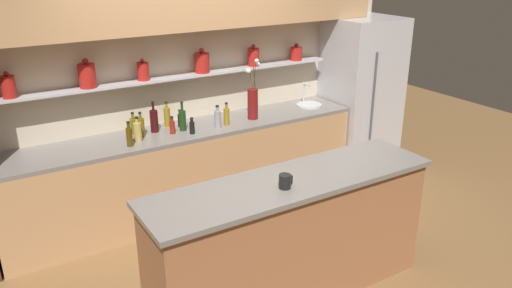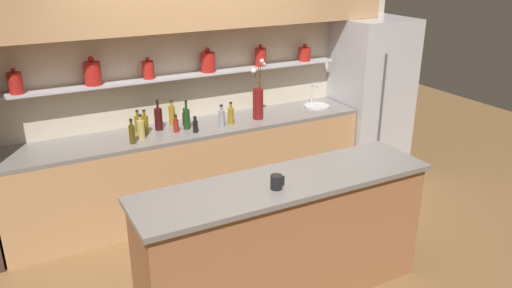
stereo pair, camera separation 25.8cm
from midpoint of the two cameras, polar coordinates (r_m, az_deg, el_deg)
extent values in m
plane|color=brown|center=(4.54, -1.23, -13.65)|extent=(12.00, 12.00, 0.00)
cube|color=beige|center=(5.33, -10.11, 6.83)|extent=(5.20, 0.10, 2.60)
cube|color=#B7B7BC|center=(5.15, -10.59, 7.52)|extent=(3.62, 0.18, 0.02)
cylinder|color=#AD1E19|center=(4.81, -27.85, 5.77)|extent=(0.12, 0.12, 0.19)
sphere|color=#AD1E19|center=(4.78, -28.08, 7.11)|extent=(0.04, 0.04, 0.04)
cylinder|color=#AD1E19|center=(4.88, -20.20, 7.30)|extent=(0.15, 0.15, 0.22)
sphere|color=#AD1E19|center=(4.85, -20.41, 8.86)|extent=(0.05, 0.05, 0.05)
cylinder|color=#AD1E19|center=(5.01, -14.24, 8.03)|extent=(0.11, 0.11, 0.18)
sphere|color=#AD1E19|center=(4.99, -14.35, 9.23)|extent=(0.04, 0.04, 0.04)
cylinder|color=#AD1E19|center=(5.22, -7.62, 9.16)|extent=(0.15, 0.15, 0.20)
sphere|color=#AD1E19|center=(5.20, -7.69, 10.53)|extent=(0.05, 0.05, 0.05)
cylinder|color=#AD1E19|center=(5.50, -1.66, 9.90)|extent=(0.12, 0.12, 0.19)
sphere|color=#AD1E19|center=(5.47, -1.67, 11.12)|extent=(0.04, 0.04, 0.04)
cylinder|color=#AD1E19|center=(5.80, 3.33, 10.25)|extent=(0.13, 0.13, 0.15)
sphere|color=#AD1E19|center=(5.78, 3.35, 11.20)|extent=(0.05, 0.05, 0.05)
cube|color=tan|center=(4.99, -9.73, 15.12)|extent=(4.42, 0.34, 0.42)
cube|color=tan|center=(5.26, -9.00, -3.23)|extent=(3.72, 0.62, 0.88)
cube|color=slate|center=(5.09, -9.30, 1.49)|extent=(3.72, 0.62, 0.04)
cube|color=#99603D|center=(3.95, 2.11, -11.03)|extent=(2.26, 0.55, 0.98)
cube|color=slate|center=(3.70, 2.21, -4.34)|extent=(2.32, 0.61, 0.04)
cube|color=#B7B7BC|center=(6.23, 10.69, 5.42)|extent=(0.81, 0.70, 1.88)
cylinder|color=#4C4C51|center=(5.85, 12.06, 5.25)|extent=(0.02, 0.02, 1.03)
cylinder|color=maroon|center=(5.29, -1.78, 4.58)|extent=(0.11, 0.11, 0.33)
cylinder|color=#4C3319|center=(5.22, -1.60, 7.66)|extent=(0.02, 0.06, 0.25)
sphere|color=silver|center=(5.20, -1.19, 9.07)|extent=(0.04, 0.04, 0.04)
cylinder|color=#4C3319|center=(5.20, -2.00, 7.32)|extent=(0.02, 0.06, 0.20)
sphere|color=silver|center=(5.15, -2.34, 8.34)|extent=(0.06, 0.06, 0.06)
cylinder|color=#4C3319|center=(5.19, -1.67, 7.88)|extent=(0.05, 0.02, 0.30)
sphere|color=silver|center=(5.13, -1.38, 9.48)|extent=(0.04, 0.04, 0.04)
cylinder|color=#B7B7BC|center=(5.80, 4.81, 4.45)|extent=(0.29, 0.29, 0.02)
cylinder|color=#B7B7BC|center=(5.85, 4.22, 5.84)|extent=(0.02, 0.02, 0.22)
cylinder|color=#B7B7BC|center=(5.77, 4.59, 6.76)|extent=(0.02, 0.12, 0.02)
cylinder|color=black|center=(5.14, -10.09, 2.64)|extent=(0.05, 0.05, 0.13)
cylinder|color=black|center=(5.12, -10.14, 3.52)|extent=(0.03, 0.03, 0.04)
cylinder|color=black|center=(5.11, -10.16, 3.78)|extent=(0.03, 0.03, 0.01)
cylinder|color=#47380A|center=(4.72, -15.80, 0.74)|extent=(0.06, 0.06, 0.17)
cylinder|color=#47380A|center=(4.69, -15.93, 2.02)|extent=(0.03, 0.03, 0.05)
cylinder|color=black|center=(4.68, -15.97, 2.39)|extent=(0.03, 0.03, 0.01)
cylinder|color=brown|center=(4.95, -14.47, 1.84)|extent=(0.07, 0.07, 0.18)
cylinder|color=brown|center=(4.91, -14.59, 3.10)|extent=(0.03, 0.03, 0.05)
cylinder|color=black|center=(4.90, -14.63, 3.46)|extent=(0.03, 0.03, 0.01)
cylinder|color=maroon|center=(4.96, -11.02, 1.85)|extent=(0.05, 0.05, 0.13)
cylinder|color=maroon|center=(4.93, -11.08, 2.74)|extent=(0.03, 0.03, 0.04)
cylinder|color=black|center=(4.93, -11.10, 3.01)|extent=(0.03, 0.03, 0.01)
cylinder|color=#193814|center=(5.02, -9.84, 2.63)|extent=(0.07, 0.07, 0.20)
cylinder|color=#193814|center=(4.98, -9.95, 4.16)|extent=(0.02, 0.02, 0.08)
cylinder|color=black|center=(4.97, -9.98, 4.68)|extent=(0.03, 0.03, 0.01)
cylinder|color=olive|center=(5.17, -11.55, 3.01)|extent=(0.06, 0.06, 0.19)
cylinder|color=olive|center=(5.14, -11.64, 4.30)|extent=(0.03, 0.03, 0.05)
cylinder|color=black|center=(5.13, -11.67, 4.65)|extent=(0.03, 0.03, 0.01)
cylinder|color=olive|center=(5.13, -4.82, 3.11)|extent=(0.06, 0.06, 0.17)
cylinder|color=olive|center=(5.10, -4.86, 4.30)|extent=(0.03, 0.03, 0.05)
cylinder|color=black|center=(5.09, -4.87, 4.64)|extent=(0.03, 0.03, 0.01)
cylinder|color=black|center=(4.93, -8.81, 1.80)|extent=(0.05, 0.05, 0.12)
cylinder|color=black|center=(4.90, -8.86, 2.64)|extent=(0.03, 0.03, 0.04)
cylinder|color=black|center=(4.90, -8.88, 2.91)|extent=(0.03, 0.03, 0.01)
cylinder|color=#380C0C|center=(5.03, -13.02, 2.53)|extent=(0.08, 0.08, 0.22)
cylinder|color=#380C0C|center=(4.99, -13.16, 4.16)|extent=(0.02, 0.02, 0.08)
cylinder|color=black|center=(4.98, -13.20, 4.68)|extent=(0.03, 0.03, 0.01)
cylinder|color=brown|center=(5.03, -15.26, 1.95)|extent=(0.07, 0.07, 0.16)
cylinder|color=brown|center=(5.00, -15.37, 3.07)|extent=(0.03, 0.03, 0.05)
cylinder|color=black|center=(4.99, -15.41, 3.42)|extent=(0.03, 0.03, 0.01)
cylinder|color=gray|center=(5.06, -5.87, 2.81)|extent=(0.06, 0.06, 0.17)
cylinder|color=gray|center=(5.03, -5.92, 3.99)|extent=(0.03, 0.03, 0.04)
cylinder|color=black|center=(5.02, -5.93, 4.31)|extent=(0.03, 0.03, 0.01)
cylinder|color=tan|center=(4.83, -14.86, 1.32)|extent=(0.07, 0.07, 0.18)
cylinder|color=tan|center=(4.79, -14.98, 2.58)|extent=(0.03, 0.03, 0.04)
cylinder|color=black|center=(4.78, -15.02, 2.92)|extent=(0.03, 0.03, 0.01)
cylinder|color=black|center=(3.54, 1.23, -4.32)|extent=(0.09, 0.09, 0.10)
cube|color=black|center=(3.56, 1.96, -4.13)|extent=(0.02, 0.01, 0.07)
camera|label=1|loc=(0.13, -91.66, -0.64)|focal=35.00mm
camera|label=2|loc=(0.13, 88.34, 0.64)|focal=35.00mm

